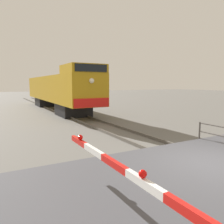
# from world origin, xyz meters

# --- Properties ---
(ground_plane) EXTENTS (160.00, 160.00, 0.00)m
(ground_plane) POSITION_xyz_m (0.00, 0.00, 0.00)
(ground_plane) COLOR #605E59
(rail_track_left) EXTENTS (0.08, 80.00, 0.15)m
(rail_track_left) POSITION_xyz_m (-0.72, 0.00, 0.07)
(rail_track_left) COLOR #59544C
(rail_track_left) RESTS_ON ground_plane
(road_surface) EXTENTS (36.00, 4.86, 0.16)m
(road_surface) POSITION_xyz_m (0.00, 0.00, 0.08)
(road_surface) COLOR #47474C
(road_surface) RESTS_ON ground_plane
(locomotive) EXTENTS (2.78, 18.14, 4.12)m
(locomotive) POSITION_xyz_m (0.00, 18.35, 2.12)
(locomotive) COLOR black
(locomotive) RESTS_ON ground_plane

